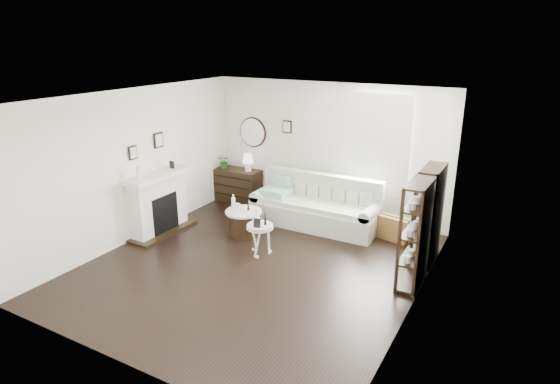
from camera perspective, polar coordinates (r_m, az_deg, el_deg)
The scene contains 18 objects.
room at distance 9.15m, azimuth 9.90°, elevation 5.98°, with size 5.50×5.50×5.50m.
fireplace at distance 9.01m, azimuth -14.59°, elevation -1.55°, with size 0.50×1.40×1.84m.
shelf_unit_far at distance 7.90m, azimuth 17.69°, elevation -2.66°, with size 0.30×0.80×1.60m.
shelf_unit_near at distance 7.08m, azimuth 16.14°, elevation -4.99°, with size 0.30×0.80×1.60m.
sofa at distance 9.18m, azimuth 4.40°, elevation -2.06°, with size 2.50×0.87×0.97m.
quilt at distance 9.34m, azimuth -0.45°, elevation -0.02°, with size 0.55×0.45×0.14m, color #268C65.
suitcase at distance 8.77m, azimuth 13.45°, elevation -4.27°, with size 0.66×0.22×0.44m, color olive.
dresser at distance 10.49m, azimuth -5.33°, elevation 0.84°, with size 1.11×0.48×0.74m.
table_lamp at distance 10.16m, azimuth -3.92°, elevation 3.61°, with size 0.25×0.25×0.39m, color beige, non-canonical shape.
potted_plant at distance 10.46m, azimuth -6.81°, elevation 3.73°, with size 0.28×0.24×0.31m, color #1C5718.
drum_table at distance 8.74m, azimuth -4.44°, elevation -3.72°, with size 0.68×0.68×0.47m.
pedestal_table at distance 7.84m, azimuth -2.47°, elevation -4.33°, with size 0.45×0.45×0.54m.
eiffel_drum at distance 8.62m, azimuth -3.90°, elevation -1.71°, with size 0.11×0.11×0.19m, color black, non-canonical shape.
bottle_drum at distance 8.64m, azimuth -5.71°, elevation -1.28°, with size 0.07×0.07×0.31m, color silver.
card_frame_drum at distance 8.52m, azimuth -5.38°, elevation -1.97°, with size 0.15×0.01×0.20m, color white.
eiffel_ped at distance 7.77m, azimuth -1.82°, elevation -3.38°, with size 0.12×0.12×0.20m, color black, non-canonical shape.
flask_ped at distance 7.83m, azimuth -2.90°, elevation -2.99°, with size 0.14×0.14×0.26m, color silver, non-canonical shape.
card_frame_ped at distance 7.70m, azimuth -2.82°, elevation -3.80°, with size 0.12×0.01×0.15m, color black.
Camera 1 is at (3.65, -5.75, 3.54)m, focal length 30.00 mm.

